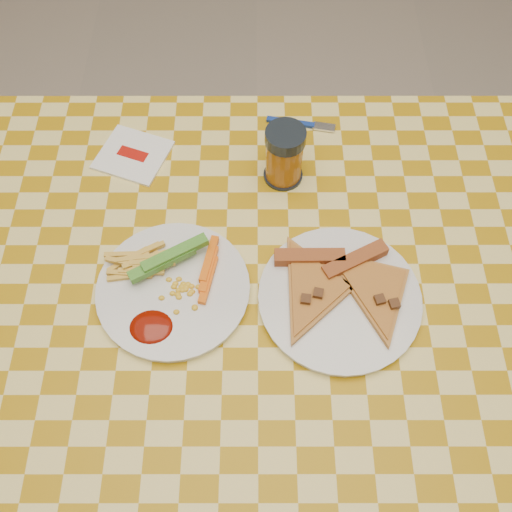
{
  "coord_description": "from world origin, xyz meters",
  "views": [
    {
      "loc": [
        -0.0,
        -0.37,
        1.55
      ],
      "look_at": [
        -0.0,
        0.07,
        0.78
      ],
      "focal_mm": 40.0,
      "sensor_mm": 36.0,
      "label": 1
    }
  ],
  "objects_px": {
    "table": "(258,323)",
    "drink_glass": "(284,156)",
    "plate_right": "(339,299)",
    "plate_left": "(173,290)"
  },
  "relations": [
    {
      "from": "plate_right",
      "to": "drink_glass",
      "type": "height_order",
      "value": "drink_glass"
    },
    {
      "from": "drink_glass",
      "to": "plate_left",
      "type": "bearing_deg",
      "value": -127.65
    },
    {
      "from": "table",
      "to": "drink_glass",
      "type": "height_order",
      "value": "drink_glass"
    },
    {
      "from": "table",
      "to": "drink_glass",
      "type": "bearing_deg",
      "value": 79.8
    },
    {
      "from": "plate_left",
      "to": "plate_right",
      "type": "height_order",
      "value": "same"
    },
    {
      "from": "plate_right",
      "to": "drink_glass",
      "type": "xyz_separation_m",
      "value": [
        -0.08,
        0.24,
        0.05
      ]
    },
    {
      "from": "table",
      "to": "plate_right",
      "type": "bearing_deg",
      "value": 2.7
    },
    {
      "from": "plate_left",
      "to": "drink_glass",
      "type": "height_order",
      "value": "drink_glass"
    },
    {
      "from": "plate_left",
      "to": "plate_right",
      "type": "xyz_separation_m",
      "value": [
        0.25,
        -0.02,
        0.0
      ]
    },
    {
      "from": "plate_left",
      "to": "drink_glass",
      "type": "xyz_separation_m",
      "value": [
        0.17,
        0.23,
        0.05
      ]
    }
  ]
}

